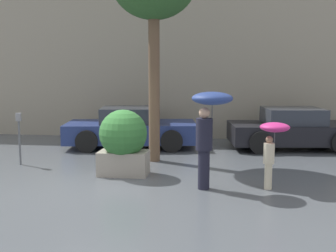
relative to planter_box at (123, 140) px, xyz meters
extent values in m
plane|color=#51565B|center=(-0.30, -0.90, -0.79)|extent=(40.00, 40.00, 0.00)
cube|color=#9E937F|center=(-0.30, 5.60, 2.21)|extent=(18.00, 0.30, 6.00)
cube|color=#9E9384|center=(0.00, 0.00, -0.52)|extent=(1.12, 0.64, 0.55)
sphere|color=#337033|center=(0.00, 0.00, 0.16)|extent=(1.09, 1.09, 1.09)
cylinder|color=#1E1E2D|center=(1.86, -0.92, -0.40)|extent=(0.23, 0.23, 0.80)
cylinder|color=#1E1E2D|center=(1.86, -0.92, 0.32)|extent=(0.33, 0.33, 0.63)
sphere|color=tan|center=(1.86, -0.92, 0.75)|extent=(0.22, 0.22, 0.22)
cylinder|color=#4C4C51|center=(2.01, -0.92, 0.69)|extent=(0.02, 0.02, 0.68)
ellipsoid|color=navy|center=(2.01, -0.92, 1.03)|extent=(0.81, 0.81, 0.26)
cylinder|color=beige|center=(3.15, -0.77, -0.53)|extent=(0.15, 0.15, 0.52)
cylinder|color=beige|center=(3.15, -0.77, -0.06)|extent=(0.22, 0.22, 0.41)
sphere|color=#997056|center=(3.15, -0.77, 0.21)|extent=(0.14, 0.14, 0.14)
cylinder|color=#4C4C51|center=(3.25, -0.79, 0.21)|extent=(0.02, 0.02, 0.51)
ellipsoid|color=#E02D84|center=(3.25, -0.79, 0.47)|extent=(0.58, 0.58, 0.19)
cube|color=navy|center=(-0.59, 3.53, -0.32)|extent=(4.21, 2.41, 0.58)
cube|color=#2D333D|center=(-0.59, 3.53, 0.20)|extent=(2.00, 1.81, 0.47)
cylinder|color=black|center=(-1.67, 2.44, -0.47)|extent=(0.68, 0.32, 0.65)
cylinder|color=black|center=(-1.95, 4.26, -0.47)|extent=(0.68, 0.32, 0.65)
cylinder|color=black|center=(0.77, 2.81, -0.47)|extent=(0.68, 0.32, 0.65)
cylinder|color=black|center=(0.49, 4.62, -0.47)|extent=(0.68, 0.32, 0.65)
cube|color=black|center=(4.35, 3.91, -0.32)|extent=(3.96, 2.29, 0.58)
cube|color=#2D333D|center=(4.35, 3.91, 0.20)|extent=(1.87, 1.76, 0.47)
cylinder|color=black|center=(3.31, 2.85, -0.47)|extent=(0.68, 0.30, 0.65)
cylinder|color=black|center=(3.08, 4.67, -0.47)|extent=(0.68, 0.30, 0.65)
cylinder|color=black|center=(5.39, 4.96, -0.47)|extent=(0.68, 0.30, 0.65)
cylinder|color=brown|center=(0.46, 1.56, 1.18)|extent=(0.29, 0.29, 3.96)
cylinder|color=#595B60|center=(-2.84, 0.69, -0.24)|extent=(0.05, 0.05, 1.11)
cylinder|color=gray|center=(-2.84, 0.69, 0.42)|extent=(0.14, 0.14, 0.20)
camera|label=1|loc=(2.21, -9.19, 1.58)|focal=45.00mm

